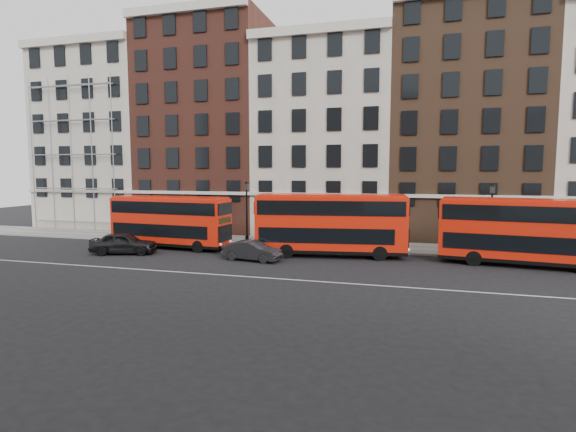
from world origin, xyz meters
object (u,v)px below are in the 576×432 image
(bus_b, at_px, (170,221))
(car_front, at_px, (252,251))
(bus_d, at_px, (524,230))
(car_rear, at_px, (124,243))
(bus_c, at_px, (330,223))

(bus_b, height_order, car_front, bus_b)
(bus_b, distance_m, car_front, 8.95)
(bus_d, height_order, car_rear, bus_d)
(bus_d, bearing_deg, car_rear, -166.10)
(bus_b, bearing_deg, car_front, -15.64)
(car_rear, bearing_deg, bus_b, -48.53)
(bus_b, distance_m, bus_c, 13.29)
(bus_c, bearing_deg, car_rear, -175.68)
(bus_b, height_order, bus_c, bus_c)
(bus_c, xyz_separation_m, car_front, (-5.01, -3.03, -1.77))
(bus_d, relative_size, car_front, 2.56)
(car_rear, xyz_separation_m, car_front, (10.34, 0.24, -0.13))
(bus_c, relative_size, bus_d, 1.03)
(bus_c, bearing_deg, bus_d, -7.64)
(car_front, bearing_deg, bus_c, -50.40)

